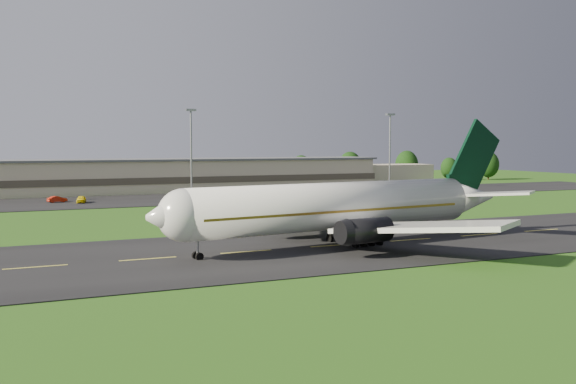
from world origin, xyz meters
name	(u,v)px	position (x,y,z in m)	size (l,w,h in m)	color
ground	(333,246)	(0.00, 0.00, 0.00)	(360.00, 360.00, 0.00)	#264A12
taxiway	(333,246)	(0.00, 0.00, 0.05)	(220.00, 30.00, 0.10)	black
apron	(179,199)	(0.00, 72.00, 0.05)	(260.00, 30.00, 0.10)	black
airliner	(340,207)	(0.96, 0.11, 4.66)	(51.18, 41.85, 15.57)	white
terminal	(180,176)	(6.40, 96.18, 3.99)	(145.00, 16.00, 8.40)	beige
light_mast_centre	(191,142)	(5.00, 80.00, 12.74)	(2.40, 1.20, 20.35)	gray
light_mast_east	(390,142)	(60.00, 80.00, 12.74)	(2.40, 1.20, 20.35)	gray
tree_line	(269,169)	(35.35, 105.51, 5.00)	(198.87, 8.73, 10.08)	black
service_vehicle_a	(81,199)	(-21.00, 70.26, 0.83)	(1.71, 4.26, 1.45)	yellow
service_vehicle_b	(57,199)	(-25.41, 73.52, 0.75)	(1.37, 3.92, 1.29)	#9B190A
service_vehicle_c	(215,193)	(9.15, 75.27, 0.78)	(2.26, 4.90, 1.36)	white
service_vehicle_d	(357,191)	(43.96, 69.71, 0.72)	(1.73, 4.27, 1.24)	#CA7A0B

